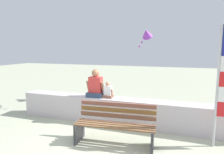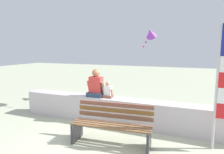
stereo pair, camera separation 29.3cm
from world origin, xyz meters
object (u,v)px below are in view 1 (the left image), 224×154
at_px(kite_purple, 147,34).
at_px(person_child, 108,91).
at_px(park_bench, 115,125).
at_px(flag_banner, 224,78).
at_px(person_adult, 96,86).

bearing_deg(kite_purple, person_child, -99.38).
xyz_separation_m(park_bench, flag_banner, (2.19, 0.56, 1.09)).
bearing_deg(kite_purple, park_bench, -89.08).
relative_size(park_bench, kite_purple, 2.15).
distance_m(park_bench, kite_purple, 4.91).
distance_m(flag_banner, kite_purple, 4.56).
xyz_separation_m(park_bench, kite_purple, (-0.07, 4.33, 2.31)).
bearing_deg(flag_banner, person_adult, 169.57).
relative_size(park_bench, flag_banner, 0.70).
bearing_deg(person_adult, person_child, 0.06).
xyz_separation_m(person_adult, person_child, (0.38, 0.00, -0.13)).
xyz_separation_m(flag_banner, kite_purple, (-2.26, 3.77, 1.22)).
distance_m(person_child, flag_banner, 2.91).
bearing_deg(person_adult, kite_purple, 74.20).
height_order(flag_banner, kite_purple, kite_purple).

